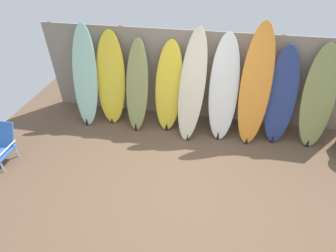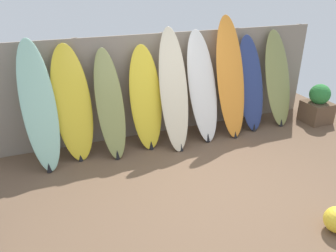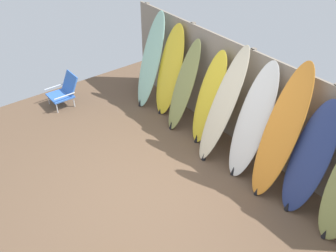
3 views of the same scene
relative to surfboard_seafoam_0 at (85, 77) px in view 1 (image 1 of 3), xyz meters
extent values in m
plane|color=brown|center=(2.10, -1.54, -0.93)|extent=(7.68, 7.68, 0.00)
cube|color=gray|center=(2.10, 0.46, -0.03)|extent=(6.08, 0.04, 1.80)
cylinder|color=slate|center=(-0.78, 0.50, -0.03)|extent=(0.10, 0.10, 1.80)
cylinder|color=slate|center=(0.66, 0.50, -0.03)|extent=(0.10, 0.10, 1.80)
cylinder|color=slate|center=(2.10, 0.50, -0.03)|extent=(0.10, 0.10, 1.80)
cylinder|color=slate|center=(3.54, 0.50, -0.03)|extent=(0.10, 0.10, 1.80)
ellipsoid|color=#9ED6BC|center=(0.00, 0.00, 0.01)|extent=(0.55, 0.75, 1.89)
cone|color=black|center=(0.00, -0.30, -0.85)|extent=(0.08, 0.08, 0.15)
ellipsoid|color=yellow|center=(0.48, 0.10, -0.05)|extent=(0.62, 0.61, 1.77)
cone|color=black|center=(0.48, -0.14, -0.87)|extent=(0.08, 0.08, 0.10)
ellipsoid|color=olive|center=(1.03, 0.00, -0.10)|extent=(0.45, 0.70, 1.67)
cone|color=black|center=(1.03, -0.29, -0.85)|extent=(0.08, 0.08, 0.15)
ellipsoid|color=yellow|center=(1.64, 0.06, -0.09)|extent=(0.55, 0.59, 1.68)
cone|color=black|center=(1.64, -0.18, -0.85)|extent=(0.08, 0.08, 0.15)
ellipsoid|color=beige|center=(2.09, -0.06, 0.03)|extent=(0.56, 0.86, 1.93)
cone|color=black|center=(2.09, -0.41, -0.86)|extent=(0.08, 0.08, 0.13)
ellipsoid|color=white|center=(2.65, 0.02, -0.01)|extent=(0.57, 0.73, 1.86)
cone|color=black|center=(2.65, -0.28, -0.85)|extent=(0.08, 0.08, 0.16)
ellipsoid|color=orange|center=(3.19, -0.01, 0.10)|extent=(0.53, 0.73, 2.08)
cone|color=black|center=(3.19, -0.32, -0.87)|extent=(0.08, 0.08, 0.12)
ellipsoid|color=navy|center=(3.67, 0.06, -0.08)|extent=(0.56, 0.63, 1.71)
cone|color=black|center=(3.67, -0.20, -0.85)|extent=(0.08, 0.08, 0.14)
ellipsoid|color=olive|center=(4.29, 0.08, -0.05)|extent=(0.60, 0.69, 1.76)
cone|color=black|center=(4.29, -0.20, -0.86)|extent=(0.08, 0.08, 0.14)
cylinder|color=silver|center=(-0.81, -1.77, -0.82)|extent=(0.02, 0.02, 0.22)
cylinder|color=silver|center=(-0.81, -1.39, -0.82)|extent=(0.02, 0.02, 0.22)
cube|color=blue|center=(-1.02, -1.34, -0.50)|extent=(0.46, 0.22, 0.42)
cylinder|color=silver|center=(-0.78, -1.58, -0.59)|extent=(0.02, 0.44, 0.02)
camera|label=1|loc=(2.41, -4.27, 2.29)|focal=28.00mm
camera|label=2|loc=(0.15, -4.80, 1.74)|focal=35.00mm
camera|label=3|loc=(5.56, -3.87, 3.26)|focal=40.00mm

